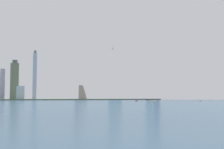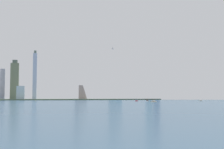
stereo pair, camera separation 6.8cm
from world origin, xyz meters
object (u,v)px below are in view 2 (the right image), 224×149
(skyscraper_3, at_px, (112,80))
(skyscraper_10, at_px, (149,75))
(skyscraper_2, at_px, (15,81))
(skyscraper_5, at_px, (35,76))
(boat_2, at_px, (201,101))
(channel_buoy_0, at_px, (35,101))
(skyscraper_4, at_px, (156,79))
(airplane, at_px, (113,49))
(skyscraper_1, at_px, (118,87))
(boat_1, at_px, (147,101))
(skyscraper_6, at_px, (77,78))
(skyscraper_9, at_px, (21,93))
(skyscraper_8, at_px, (83,92))
(boat_3, at_px, (154,101))
(boat_0, at_px, (137,101))
(skyscraper_7, at_px, (3,84))

(skyscraper_3, distance_m, skyscraper_10, 144.11)
(skyscraper_2, distance_m, skyscraper_5, 86.21)
(boat_2, bearing_deg, channel_buoy_0, -179.81)
(skyscraper_2, height_order, skyscraper_4, skyscraper_4)
(airplane, bearing_deg, skyscraper_10, -43.68)
(skyscraper_1, bearing_deg, boat_1, -90.63)
(skyscraper_6, height_order, skyscraper_9, skyscraper_6)
(skyscraper_1, bearing_deg, skyscraper_8, -156.18)
(skyscraper_4, relative_size, boat_2, 12.74)
(skyscraper_2, xyz_separation_m, skyscraper_6, (217.87, 15.93, 13.61))
(skyscraper_6, bearing_deg, skyscraper_8, -78.31)
(skyscraper_4, height_order, airplane, airplane)
(skyscraper_5, relative_size, boat_1, 13.15)
(skyscraper_9, bearing_deg, boat_2, -28.40)
(skyscraper_3, relative_size, boat_1, 11.89)
(skyscraper_8, bearing_deg, skyscraper_4, -9.85)
(skyscraper_8, relative_size, skyscraper_10, 0.31)
(skyscraper_2, bearing_deg, skyscraper_10, -1.00)
(boat_2, height_order, boat_3, boat_3)
(boat_1, bearing_deg, airplane, -169.15)
(skyscraper_1, height_order, skyscraper_6, skyscraper_6)
(boat_1, bearing_deg, skyscraper_10, 160.32)
(boat_2, bearing_deg, skyscraper_2, 157.40)
(skyscraper_6, height_order, skyscraper_8, skyscraper_6)
(skyscraper_4, height_order, skyscraper_10, skyscraper_10)
(boat_0, bearing_deg, airplane, 46.16)
(skyscraper_5, relative_size, airplane, 5.97)
(skyscraper_7, height_order, boat_1, skyscraper_7)
(skyscraper_1, height_order, boat_0, skyscraper_1)
(skyscraper_9, bearing_deg, skyscraper_2, 111.64)
(skyscraper_2, height_order, boat_3, skyscraper_2)
(skyscraper_5, height_order, boat_0, skyscraper_5)
(skyscraper_1, distance_m, channel_buoy_0, 406.64)
(skyscraper_9, bearing_deg, skyscraper_5, 17.16)
(skyscraper_7, height_order, boat_3, skyscraper_7)
(boat_1, relative_size, airplane, 0.45)
(skyscraper_4, bearing_deg, skyscraper_7, 168.95)
(skyscraper_2, relative_size, skyscraper_7, 1.28)
(skyscraper_6, distance_m, boat_1, 371.68)
(skyscraper_1, xyz_separation_m, skyscraper_8, (-144.94, -63.98, -21.71))
(skyscraper_9, relative_size, boat_0, 4.69)
(boat_2, bearing_deg, skyscraper_4, 107.73)
(boat_1, relative_size, boat_3, 0.91)
(skyscraper_8, xyz_separation_m, boat_1, (141.26, -268.36, -25.42))
(skyscraper_8, relative_size, channel_buoy_0, 21.74)
(boat_2, xyz_separation_m, airplane, (-187.57, 251.10, 174.34))
(boat_1, height_order, boat_3, boat_3)
(boat_3, bearing_deg, skyscraper_4, -61.42)
(skyscraper_4, distance_m, skyscraper_10, 83.13)
(skyscraper_6, height_order, boat_1, skyscraper_6)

